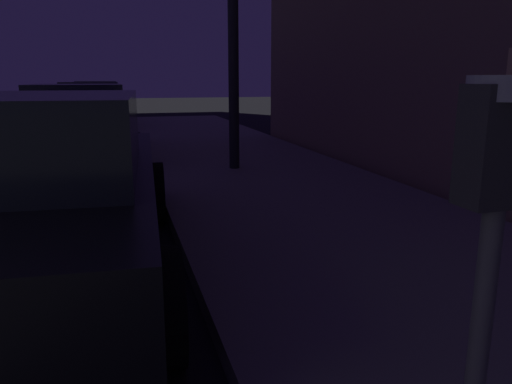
{
  "coord_description": "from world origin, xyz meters",
  "views": [
    {
      "loc": [
        3.52,
        -0.8,
        1.54
      ],
      "look_at": [
        4.13,
        1.36,
        1.02
      ],
      "focal_mm": 34.76,
      "sensor_mm": 36.0,
      "label": 1
    }
  ],
  "objects": [
    {
      "name": "car_green",
      "position": [
        2.85,
        21.08,
        0.7
      ],
      "size": [
        2.03,
        4.55,
        1.43
      ],
      "color": "#19592D",
      "rests_on": "ground"
    },
    {
      "name": "car_black",
      "position": [
        2.85,
        3.09,
        0.71
      ],
      "size": [
        2.29,
        4.58,
        1.43
      ],
      "color": "black",
      "rests_on": "ground"
    },
    {
      "name": "car_white",
      "position": [
        2.85,
        9.03,
        0.7
      ],
      "size": [
        2.1,
        4.29,
        1.43
      ],
      "color": "silver",
      "rests_on": "ground"
    },
    {
      "name": "parking_meter",
      "position": [
        4.43,
        0.2,
        1.2
      ],
      "size": [
        0.19,
        0.19,
        1.39
      ],
      "color": "#59595B",
      "rests_on": "sidewalk"
    },
    {
      "name": "car_silver",
      "position": [
        2.85,
        15.13,
        0.7
      ],
      "size": [
        2.09,
        4.5,
        1.43
      ],
      "color": "#B7B7BF",
      "rests_on": "ground"
    }
  ]
}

